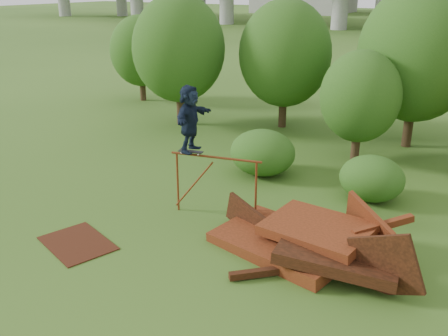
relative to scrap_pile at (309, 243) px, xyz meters
The scene contains 13 objects.
ground 2.45m from the scrap_pile, 142.37° to the right, with size 240.00×240.00×0.00m, color #2D5116.
scrap_pile is the anchor object (origin of this frame).
grind_rail 3.34m from the scrap_pile, 166.31° to the left, with size 2.56×0.65×1.79m.
skateboard 4.15m from the scrap_pile, behind, with size 0.72×0.34×0.07m.
skater 4.57m from the scrap_pile, behind, with size 1.71×0.55×1.85m, color black.
flat_plate 5.82m from the scrap_pile, 154.76° to the right, with size 1.92×1.37×0.03m, color #3B190C.
tree_0 13.07m from the scrap_pile, 140.21° to the left, with size 4.14×4.14×5.84m.
tree_1 11.92m from the scrap_pile, 118.49° to the left, with size 4.04×4.04×5.62m.
tree_2 7.81m from the scrap_pile, 99.55° to the left, with size 2.88×2.88×4.06m.
tree_3 10.69m from the scrap_pile, 90.00° to the left, with size 4.53×4.53×6.29m.
tree_6 18.35m from the scrap_pile, 142.73° to the left, with size 3.31×3.31×4.63m.
shrub_left 5.62m from the scrap_pile, 128.99° to the left, with size 2.26×2.09×1.56m, color #204B14.
shrub_right 4.18m from the scrap_pile, 86.12° to the left, with size 1.95×1.79×1.38m, color #204B14.
Camera 1 is at (5.71, -8.58, 6.27)m, focal length 40.00 mm.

